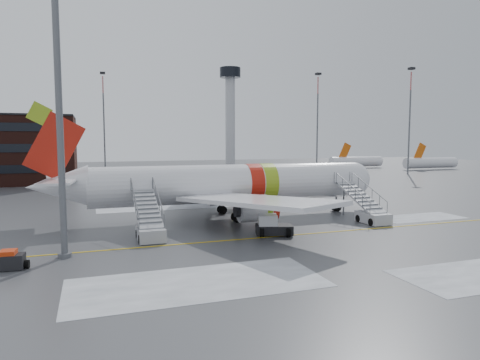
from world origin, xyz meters
name	(u,v)px	position (x,y,z in m)	size (l,w,h in m)	color
ground	(240,236)	(0.00, 0.00, 0.00)	(260.00, 260.00, 0.00)	#494C4F
airliner	(224,184)	(1.24, 8.38, 3.42)	(35.03, 32.97, 11.18)	white
airstair_fwd	(368,211)	(13.65, 1.84, 1.06)	(2.05, 7.70, 3.48)	#B1B3B9
airstair_aft	(149,225)	(-7.10, 1.84, 1.06)	(2.05, 7.70, 3.48)	#A2A4A9
pushback_tug	(272,226)	(2.60, -0.41, 0.76)	(3.36, 2.90, 1.72)	black
baggage_tractor	(8,261)	(-16.27, -3.78, 0.51)	(2.34, 1.22, 1.19)	black
light_mast_near	(58,78)	(-13.20, -2.00, 11.84)	(1.20, 1.20, 22.72)	#595B60
control_tower	(230,105)	(30.00, 95.00, 18.75)	(6.40, 6.40, 30.00)	#B2B5BA
light_mast_far_ne	(318,116)	(42.00, 62.00, 13.84)	(1.20, 1.20, 24.25)	#595B60
light_mast_far_n	(104,115)	(-8.00, 78.00, 13.84)	(1.20, 1.20, 24.25)	#595B60
light_mast_far_e	(410,114)	(58.00, 48.00, 13.84)	(1.20, 1.20, 24.25)	#595B60
distant_aircraft	(380,169)	(62.50, 64.00, 0.00)	(35.00, 18.00, 8.00)	#D8590C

